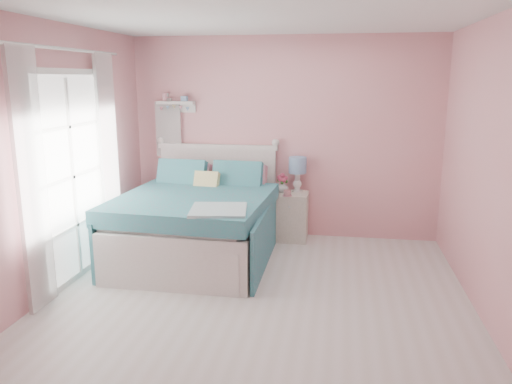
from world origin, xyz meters
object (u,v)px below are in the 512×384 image
(nightstand, at_px, (291,216))
(teacup, at_px, (287,193))
(vase, at_px, (282,187))
(table_lamp, at_px, (298,168))
(bed, at_px, (198,223))

(nightstand, xyz_separation_m, teacup, (-0.03, -0.16, 0.35))
(vase, distance_m, teacup, 0.21)
(vase, bearing_deg, teacup, -65.50)
(table_lamp, height_order, vase, table_lamp)
(nightstand, height_order, vase, vase)
(nightstand, bearing_deg, bed, -141.11)
(bed, height_order, teacup, bed)
(bed, relative_size, nightstand, 3.42)
(teacup, bearing_deg, vase, 114.50)
(nightstand, distance_m, table_lamp, 0.64)
(nightstand, relative_size, teacup, 6.53)
(table_lamp, bearing_deg, vase, -158.11)
(bed, bearing_deg, nightstand, 42.16)
(bed, distance_m, vase, 1.25)
(bed, bearing_deg, teacup, 37.05)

